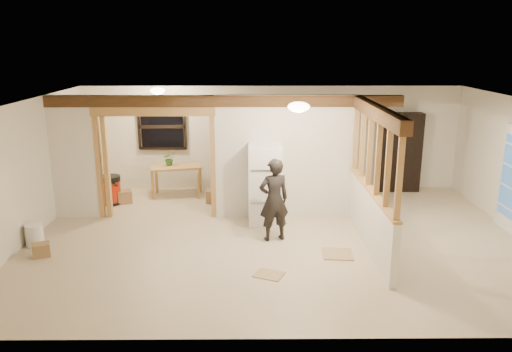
{
  "coord_description": "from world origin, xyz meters",
  "views": [
    {
      "loc": [
        -0.46,
        -8.59,
        3.5
      ],
      "look_at": [
        -0.39,
        0.4,
        1.07
      ],
      "focal_mm": 35.0,
      "sensor_mm": 36.0,
      "label": 1
    }
  ],
  "objects_px": {
    "refrigerator": "(265,185)",
    "bookshelf": "(401,152)",
    "work_table": "(177,181)",
    "woman": "(274,200)",
    "shop_vac": "(111,190)"
  },
  "relations": [
    {
      "from": "shop_vac",
      "to": "bookshelf",
      "type": "height_order",
      "value": "bookshelf"
    },
    {
      "from": "work_table",
      "to": "shop_vac",
      "type": "distance_m",
      "value": 1.51
    },
    {
      "from": "refrigerator",
      "to": "work_table",
      "type": "height_order",
      "value": "refrigerator"
    },
    {
      "from": "refrigerator",
      "to": "shop_vac",
      "type": "height_order",
      "value": "refrigerator"
    },
    {
      "from": "woman",
      "to": "bookshelf",
      "type": "relative_size",
      "value": 0.8
    },
    {
      "from": "work_table",
      "to": "bookshelf",
      "type": "distance_m",
      "value": 5.36
    },
    {
      "from": "refrigerator",
      "to": "work_table",
      "type": "distance_m",
      "value": 2.75
    },
    {
      "from": "woman",
      "to": "bookshelf",
      "type": "height_order",
      "value": "bookshelf"
    },
    {
      "from": "bookshelf",
      "to": "woman",
      "type": "bearing_deg",
      "value": -135.58
    },
    {
      "from": "refrigerator",
      "to": "bookshelf",
      "type": "height_order",
      "value": "bookshelf"
    },
    {
      "from": "work_table",
      "to": "bookshelf",
      "type": "xyz_separation_m",
      "value": [
        5.31,
        0.38,
        0.59
      ]
    },
    {
      "from": "refrigerator",
      "to": "shop_vac",
      "type": "distance_m",
      "value": 3.65
    },
    {
      "from": "refrigerator",
      "to": "bookshelf",
      "type": "xyz_separation_m",
      "value": [
        3.3,
        2.2,
        0.16
      ]
    },
    {
      "from": "woman",
      "to": "work_table",
      "type": "relative_size",
      "value": 1.34
    },
    {
      "from": "woman",
      "to": "bookshelf",
      "type": "distance_m",
      "value": 4.43
    }
  ]
}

